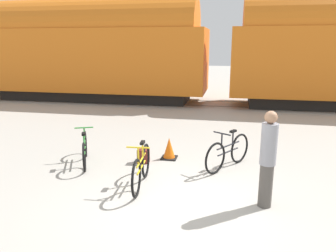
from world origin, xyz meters
TOP-DOWN VIEW (x-y plane):
  - ground_plane at (0.00, 0.00)m, footprint 80.00×80.00m
  - freight_train at (0.00, 10.79)m, footprint 50.05×3.12m
  - rail_near at (0.00, 10.07)m, footprint 62.05×0.07m
  - rail_far at (0.00, 11.51)m, footprint 62.05×0.07m
  - bicycle_green at (-2.76, 1.71)m, footprint 0.75×1.62m
  - bicycle_black at (0.70, 2.09)m, footprint 0.99×1.51m
  - bicycle_yellow at (-1.03, 0.69)m, footprint 0.46×1.74m
  - person_in_grey at (1.41, 0.30)m, footprint 0.29×0.29m
  - backpack at (-1.36, 2.05)m, footprint 0.28×0.20m
  - traffic_cone at (-0.79, 2.48)m, footprint 0.40×0.40m

SIDE VIEW (x-z plane):
  - ground_plane at x=0.00m, z-range 0.00..0.00m
  - rail_near at x=0.00m, z-range 0.00..0.01m
  - rail_far at x=0.00m, z-range 0.00..0.01m
  - backpack at x=-1.36m, z-range 0.00..0.34m
  - traffic_cone at x=-0.79m, z-range -0.02..0.53m
  - bicycle_green at x=-2.76m, z-range -0.06..0.80m
  - bicycle_black at x=0.70m, z-range -0.07..0.86m
  - bicycle_yellow at x=-1.03m, z-range -0.07..0.87m
  - person_in_grey at x=1.41m, z-range 0.03..1.80m
  - freight_train at x=0.00m, z-range 0.09..5.18m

